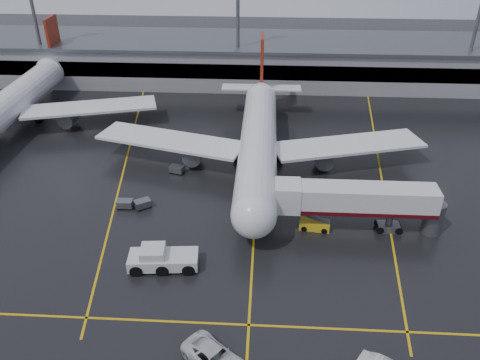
{
  "coord_description": "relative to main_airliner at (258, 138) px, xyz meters",
  "views": [
    {
      "loc": [
        1.1,
        -54.88,
        35.03
      ],
      "look_at": [
        -2.0,
        -2.0,
        4.0
      ],
      "focal_mm": 36.85,
      "sensor_mm": 36.0,
      "label": 1
    }
  ],
  "objects": [
    {
      "name": "belt_loader",
      "position": [
        7.22,
        -15.93,
        -3.65
      ],
      "size": [
        3.75,
        2.09,
        2.27
      ],
      "color": "gold",
      "rests_on": "ground"
    },
    {
      "name": "service_van_a",
      "position": [
        -2.69,
        -36.35,
        -3.34
      ],
      "size": [
        6.65,
        6.24,
        1.74
      ],
      "primitive_type": "imported",
      "rotation": [
        0.0,
        0.0,
        0.87
      ],
      "color": "silver",
      "rests_on": "ground"
    },
    {
      "name": "terminal",
      "position": [
        0.0,
        38.23,
        0.11
      ],
      "size": [
        122.0,
        19.0,
        8.6
      ],
      "color": "gray",
      "rests_on": "ground"
    },
    {
      "name": "baggage_cart_a",
      "position": [
        -14.44,
        -12.64,
        -3.58
      ],
      "size": [
        2.39,
        2.19,
        1.12
      ],
      "color": "#595B60",
      "rests_on": "ground"
    },
    {
      "name": "pushback_tractor",
      "position": [
        -9.74,
        -23.92,
        -3.16
      ],
      "size": [
        7.63,
        3.75,
        2.64
      ],
      "color": "silver",
      "rests_on": "ground"
    },
    {
      "name": "main_airliner",
      "position": [
        0.0,
        0.0,
        0.0
      ],
      "size": [
        48.8,
        45.6,
        14.1
      ],
      "color": "silver",
      "rests_on": "ground"
    },
    {
      "name": "baggage_cart_b",
      "position": [
        -16.7,
        -12.77,
        -3.58
      ],
      "size": [
        2.03,
        1.35,
        1.12
      ],
      "color": "#595B60",
      "rests_on": "ground"
    },
    {
      "name": "light_mast_right",
      "position": [
        40.0,
        32.3,
        10.27
      ],
      "size": [
        3.0,
        1.2,
        25.45
      ],
      "color": "#595B60",
      "rests_on": "ground"
    },
    {
      "name": "baggage_cart_c",
      "position": [
        -11.59,
        -3.33,
        -3.58
      ],
      "size": [
        2.28,
        1.8,
        1.12
      ],
      "color": "#595B60",
      "rests_on": "ground"
    },
    {
      "name": "light_mast_left",
      "position": [
        -45.0,
        32.3,
        10.27
      ],
      "size": [
        3.0,
        1.2,
        25.45
      ],
      "color": "#595B60",
      "rests_on": "ground"
    },
    {
      "name": "second_airliner",
      "position": [
        -42.0,
        12.0,
        0.0
      ],
      "size": [
        48.8,
        45.6,
        14.1
      ],
      "color": "silver",
      "rests_on": "ground"
    },
    {
      "name": "ground",
      "position": [
        0.0,
        -9.7,
        -4.21
      ],
      "size": [
        220.0,
        220.0,
        0.0
      ],
      "primitive_type": "plane",
      "color": "black",
      "rests_on": "ground"
    },
    {
      "name": "apron_line_left",
      "position": [
        -20.0,
        0.3,
        -4.2
      ],
      "size": [
        9.99,
        69.35,
        0.02
      ],
      "primitive_type": "cube",
      "rotation": [
        0.0,
        0.0,
        0.14
      ],
      "color": "gold",
      "rests_on": "ground"
    },
    {
      "name": "apron_line_right",
      "position": [
        18.0,
        0.3,
        -4.2
      ],
      "size": [
        7.57,
        69.64,
        0.02
      ],
      "primitive_type": "cube",
      "rotation": [
        0.0,
        0.0,
        -0.1
      ],
      "color": "gold",
      "rests_on": "ground"
    },
    {
      "name": "jet_bridge",
      "position": [
        11.87,
        -15.7,
        -0.28
      ],
      "size": [
        19.9,
        3.4,
        6.05
      ],
      "color": "silver",
      "rests_on": "ground"
    },
    {
      "name": "light_mast_mid",
      "position": [
        -5.0,
        32.3,
        10.27
      ],
      "size": [
        3.0,
        1.2,
        25.45
      ],
      "color": "#595B60",
      "rests_on": "ground"
    },
    {
      "name": "apron_line_centre",
      "position": [
        0.0,
        -9.7,
        -4.2
      ],
      "size": [
        0.25,
        90.0,
        0.02
      ],
      "primitive_type": "cube",
      "color": "gold",
      "rests_on": "ground"
    },
    {
      "name": "apron_line_stop",
      "position": [
        0.0,
        -31.7,
        -4.2
      ],
      "size": [
        60.0,
        0.25,
        0.02
      ],
      "primitive_type": "cube",
      "color": "gold",
      "rests_on": "ground"
    }
  ]
}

